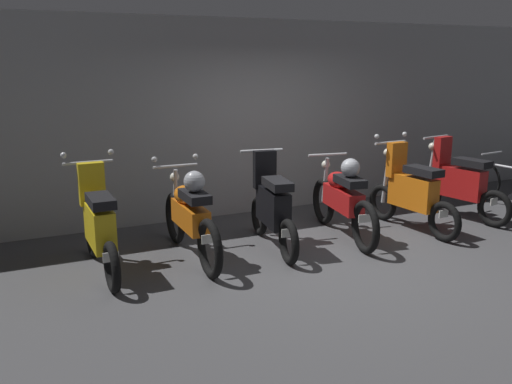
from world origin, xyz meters
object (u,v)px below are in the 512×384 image
at_px(motorbike_slot_1, 190,215).
at_px(motorbike_slot_3, 343,198).
at_px(motorbike_slot_0, 99,226).
at_px(motorbike_slot_2, 272,207).
at_px(motorbike_slot_5, 458,183).
at_px(motorbike_slot_4, 411,192).
at_px(bicycle, 511,185).

distance_m(motorbike_slot_1, motorbike_slot_3, 2.07).
distance_m(motorbike_slot_0, motorbike_slot_2, 2.07).
height_order(motorbike_slot_0, motorbike_slot_5, motorbike_slot_0).
distance_m(motorbike_slot_2, motorbike_slot_4, 2.06).
relative_size(motorbike_slot_0, motorbike_slot_3, 0.87).
distance_m(motorbike_slot_4, motorbike_slot_5, 1.04).
bearing_deg(motorbike_slot_0, bicycle, 0.43).
bearing_deg(motorbike_slot_4, motorbike_slot_3, 173.73).
height_order(motorbike_slot_1, motorbike_slot_3, motorbike_slot_1).
distance_m(motorbike_slot_5, bicycle, 1.21).
xyz_separation_m(motorbike_slot_1, bicycle, (5.32, 0.05, -0.17)).
distance_m(motorbike_slot_0, motorbike_slot_5, 5.16).
relative_size(motorbike_slot_4, bicycle, 0.98).
bearing_deg(motorbike_slot_2, motorbike_slot_3, -0.67).
relative_size(motorbike_slot_1, motorbike_slot_2, 1.16).
xyz_separation_m(motorbike_slot_1, motorbike_slot_2, (1.04, -0.06, -0.00)).
xyz_separation_m(motorbike_slot_3, motorbike_slot_5, (2.06, 0.06, -0.00)).
xyz_separation_m(motorbike_slot_2, motorbike_slot_4, (2.06, -0.12, 0.00)).
bearing_deg(motorbike_slot_2, motorbike_slot_1, 176.83).
bearing_deg(motorbike_slot_1, motorbike_slot_5, -0.13).
bearing_deg(motorbike_slot_5, motorbike_slot_2, -179.11).
bearing_deg(motorbike_slot_3, bicycle, 2.16).
height_order(motorbike_slot_1, motorbike_slot_2, motorbike_slot_2).
relative_size(motorbike_slot_0, motorbike_slot_4, 1.00).
bearing_deg(bicycle, motorbike_slot_5, -177.02).
bearing_deg(motorbike_slot_1, motorbike_slot_2, -3.17).
bearing_deg(motorbike_slot_4, bicycle, 6.03).
distance_m(motorbike_slot_0, motorbike_slot_1, 1.03).
height_order(motorbike_slot_5, bicycle, motorbike_slot_5).
height_order(motorbike_slot_1, motorbike_slot_4, motorbike_slot_4).
xyz_separation_m(motorbike_slot_5, bicycle, (1.20, 0.06, -0.16)).
bearing_deg(motorbike_slot_3, motorbike_slot_1, 178.08).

